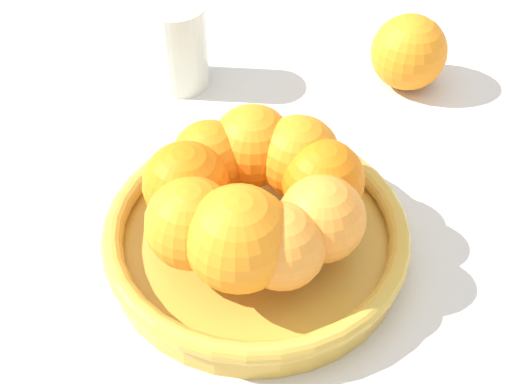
# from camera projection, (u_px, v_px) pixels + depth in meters

# --- Properties ---
(ground_plane) EXTENTS (4.00, 4.00, 0.00)m
(ground_plane) POSITION_uv_depth(u_px,v_px,m) (256.00, 251.00, 0.62)
(ground_plane) COLOR beige
(fruit_bowl) EXTENTS (0.26, 0.26, 0.04)m
(fruit_bowl) POSITION_uv_depth(u_px,v_px,m) (256.00, 237.00, 0.61)
(fruit_bowl) COLOR gold
(fruit_bowl) RESTS_ON ground_plane
(orange_pile) EXTENTS (0.18, 0.19, 0.08)m
(orange_pile) POSITION_uv_depth(u_px,v_px,m) (254.00, 196.00, 0.57)
(orange_pile) COLOR orange
(orange_pile) RESTS_ON fruit_bowl
(stray_orange) EXTENTS (0.08, 0.08, 0.08)m
(stray_orange) POSITION_uv_depth(u_px,v_px,m) (409.00, 52.00, 0.77)
(stray_orange) COLOR orange
(stray_orange) RESTS_ON ground_plane
(drinking_glass) EXTENTS (0.06, 0.06, 0.10)m
(drinking_glass) POSITION_uv_depth(u_px,v_px,m) (178.00, 45.00, 0.77)
(drinking_glass) COLOR silver
(drinking_glass) RESTS_ON ground_plane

